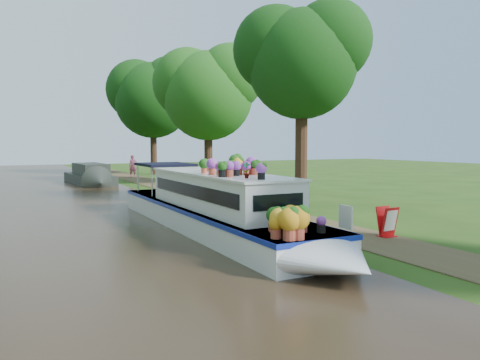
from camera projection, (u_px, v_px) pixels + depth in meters
name	position (u px, v px, depth m)	size (l,w,h in m)	color
ground	(261.00, 221.00, 16.63)	(100.00, 100.00, 0.00)	#203D0F
canal_water	(85.00, 237.00, 13.88)	(10.00, 100.00, 0.02)	black
towpath	(289.00, 218.00, 17.17)	(2.20, 100.00, 0.03)	#44371F
plant_boat	(219.00, 206.00, 14.35)	(2.29, 13.52, 2.29)	white
tree_near_overhang	(301.00, 56.00, 20.55)	(5.52, 5.28, 8.99)	black
tree_near_mid	(207.00, 89.00, 31.53)	(6.90, 6.60, 9.40)	black
tree_near_far	(152.00, 94.00, 41.00)	(7.59, 7.26, 10.30)	black
second_boat	(91.00, 176.00, 31.49)	(2.54, 7.34, 1.40)	black
sandwich_board	(388.00, 223.00, 13.77)	(0.56, 0.46, 0.88)	#AF0C0E
pedestrian_pink	(133.00, 166.00, 37.54)	(0.66, 0.43, 1.80)	#E85F80
verge_plant	(272.00, 224.00, 14.77)	(0.39, 0.34, 0.44)	#26601D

